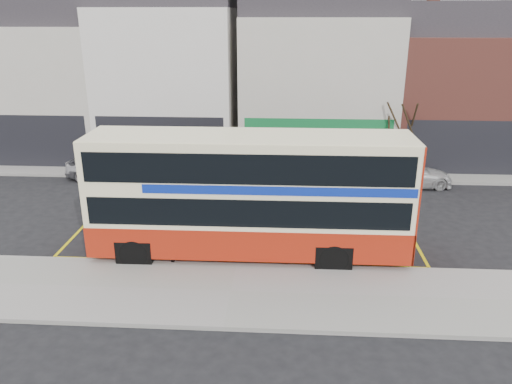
# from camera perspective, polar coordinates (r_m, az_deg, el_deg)

# --- Properties ---
(ground) EXTENTS (120.00, 120.00, 0.00)m
(ground) POSITION_cam_1_polar(r_m,az_deg,el_deg) (18.76, -2.11, -7.99)
(ground) COLOR black
(ground) RESTS_ON ground
(pavement) EXTENTS (40.00, 4.00, 0.15)m
(pavement) POSITION_cam_1_polar(r_m,az_deg,el_deg) (16.73, -2.89, -11.44)
(pavement) COLOR gray
(pavement) RESTS_ON ground
(kerb) EXTENTS (40.00, 0.15, 0.15)m
(kerb) POSITION_cam_1_polar(r_m,az_deg,el_deg) (18.39, -2.23, -8.33)
(kerb) COLOR gray
(kerb) RESTS_ON ground
(far_pavement) EXTENTS (50.00, 3.00, 0.15)m
(far_pavement) POSITION_cam_1_polar(r_m,az_deg,el_deg) (28.89, -0.02, 2.37)
(far_pavement) COLOR gray
(far_pavement) RESTS_ON ground
(road_markings) EXTENTS (14.00, 3.40, 0.01)m
(road_markings) POSITION_cam_1_polar(r_m,az_deg,el_deg) (20.18, -1.68, -5.86)
(road_markings) COLOR #D7C40B
(road_markings) RESTS_ON ground
(terrace_far_left) EXTENTS (8.00, 8.01, 10.80)m
(terrace_far_left) POSITION_cam_1_polar(r_m,az_deg,el_deg) (35.18, -22.63, 11.97)
(terrace_far_left) COLOR beige
(terrace_far_left) RESTS_ON ground
(terrace_left) EXTENTS (8.00, 8.01, 11.80)m
(terrace_left) POSITION_cam_1_polar(r_m,az_deg,el_deg) (32.48, -9.58, 13.53)
(terrace_left) COLOR silver
(terrace_left) RESTS_ON ground
(terrace_green_shop) EXTENTS (9.00, 8.01, 11.30)m
(terrace_green_shop) POSITION_cam_1_polar(r_m,az_deg,el_deg) (31.75, 6.92, 13.06)
(terrace_green_shop) COLOR beige
(terrace_green_shop) RESTS_ON ground
(terrace_right) EXTENTS (9.00, 8.01, 10.30)m
(terrace_right) POSITION_cam_1_polar(r_m,az_deg,el_deg) (33.55, 22.72, 11.20)
(terrace_right) COLOR brown
(terrace_right) RESTS_ON ground
(double_decker_bus) EXTENTS (11.71, 2.78, 4.67)m
(double_decker_bus) POSITION_cam_1_polar(r_m,az_deg,el_deg) (18.34, -0.63, -0.24)
(double_decker_bus) COLOR #FAF0BE
(double_decker_bus) RESTS_ON ground
(bus_stop_post) EXTENTS (0.79, 0.15, 3.21)m
(bus_stop_post) POSITION_cam_1_polar(r_m,az_deg,el_deg) (17.89, -9.60, -2.42)
(bus_stop_post) COLOR black
(bus_stop_post) RESTS_ON pavement
(car_silver) EXTENTS (4.45, 2.27, 1.45)m
(car_silver) POSITION_cam_1_polar(r_m,az_deg,el_deg) (28.63, -16.81, 2.71)
(car_silver) COLOR #AAA9AE
(car_silver) RESTS_ON ground
(car_grey) EXTENTS (4.00, 1.56, 1.30)m
(car_grey) POSITION_cam_1_polar(r_m,az_deg,el_deg) (27.09, -7.26, 2.28)
(car_grey) COLOR #3A3C41
(car_grey) RESTS_ON ground
(car_white) EXTENTS (4.82, 2.44, 1.34)m
(car_white) POSITION_cam_1_polar(r_m,az_deg,el_deg) (27.62, 16.95, 1.95)
(car_white) COLOR silver
(car_white) RESTS_ON ground
(street_tree_right) EXTENTS (2.51, 2.51, 5.42)m
(street_tree_right) POSITION_cam_1_polar(r_m,az_deg,el_deg) (28.54, 16.33, 8.85)
(street_tree_right) COLOR #312315
(street_tree_right) RESTS_ON ground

